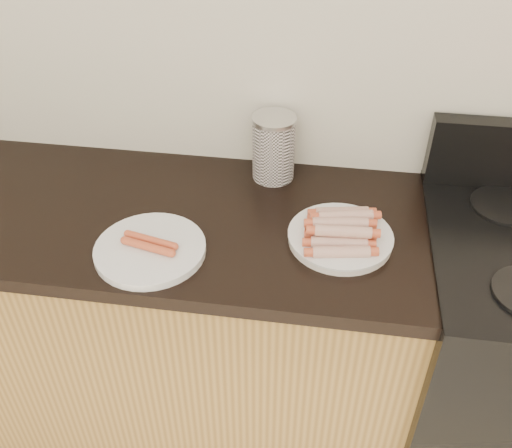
# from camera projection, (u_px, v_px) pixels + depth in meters

# --- Properties ---
(wall_back) EXTENTS (4.00, 0.04, 2.60)m
(wall_back) POSITION_uv_depth(u_px,v_px,m) (294.00, 35.00, 1.52)
(wall_back) COLOR silver
(wall_back) RESTS_ON ground
(cabinet_base) EXTENTS (2.20, 0.59, 0.86)m
(cabinet_base) POSITION_uv_depth(u_px,v_px,m) (65.00, 315.00, 1.90)
(cabinet_base) COLOR olive
(cabinet_base) RESTS_ON floor
(counter_slab) EXTENTS (2.20, 0.62, 0.04)m
(counter_slab) POSITION_uv_depth(u_px,v_px,m) (32.00, 207.00, 1.62)
(counter_slab) COLOR black
(counter_slab) RESTS_ON cabinet_base
(burner_far_left) EXTENTS (0.18, 0.18, 0.01)m
(burner_far_left) POSITION_uv_depth(u_px,v_px,m) (504.00, 206.00, 1.56)
(burner_far_left) COLOR black
(burner_far_left) RESTS_ON stove
(main_plate) EXTENTS (0.33, 0.33, 0.02)m
(main_plate) POSITION_uv_depth(u_px,v_px,m) (340.00, 238.00, 1.46)
(main_plate) COLOR white
(main_plate) RESTS_ON counter_slab
(side_plate) EXTENTS (0.32, 0.32, 0.02)m
(side_plate) POSITION_uv_depth(u_px,v_px,m) (150.00, 250.00, 1.43)
(side_plate) COLOR white
(side_plate) RESTS_ON counter_slab
(hotdog_pile) EXTENTS (0.14, 0.21, 0.06)m
(hotdog_pile) POSITION_uv_depth(u_px,v_px,m) (341.00, 229.00, 1.44)
(hotdog_pile) COLOR brown
(hotdog_pile) RESTS_ON main_plate
(plain_sausages) EXTENTS (0.13, 0.08, 0.02)m
(plain_sausages) POSITION_uv_depth(u_px,v_px,m) (149.00, 243.00, 1.42)
(plain_sausages) COLOR #AF6542
(plain_sausages) RESTS_ON side_plate
(canister) EXTENTS (0.13, 0.13, 0.20)m
(canister) POSITION_uv_depth(u_px,v_px,m) (274.00, 148.00, 1.65)
(canister) COLOR white
(canister) RESTS_ON counter_slab
(mug) EXTENTS (0.09, 0.09, 0.11)m
(mug) POSITION_uv_depth(u_px,v_px,m) (272.00, 161.00, 1.67)
(mug) COLOR silver
(mug) RESTS_ON counter_slab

